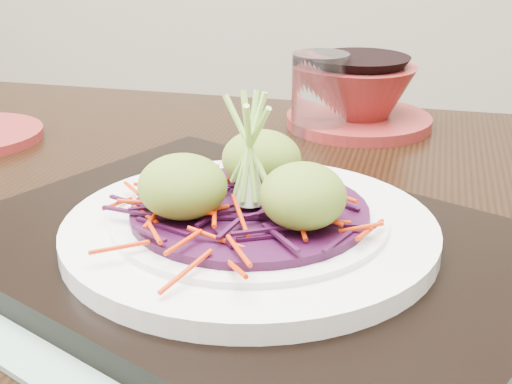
% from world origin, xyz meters
% --- Properties ---
extents(dining_table, '(1.21, 0.83, 0.74)m').
position_xyz_m(dining_table, '(0.07, 0.00, 0.64)').
color(dining_table, black).
rests_on(dining_table, ground).
extents(placemat, '(0.56, 0.51, 0.00)m').
position_xyz_m(placemat, '(0.10, -0.06, 0.74)').
color(placemat, gray).
rests_on(placemat, dining_table).
extents(serving_tray, '(0.48, 0.44, 0.02)m').
position_xyz_m(serving_tray, '(0.10, -0.06, 0.75)').
color(serving_tray, black).
rests_on(serving_tray, placemat).
extents(white_plate, '(0.25, 0.25, 0.02)m').
position_xyz_m(white_plate, '(0.10, -0.06, 0.77)').
color(white_plate, silver).
rests_on(white_plate, serving_tray).
extents(cabbage_bed, '(0.16, 0.16, 0.01)m').
position_xyz_m(cabbage_bed, '(0.10, -0.06, 0.78)').
color(cabbage_bed, '#330A29').
rests_on(cabbage_bed, white_plate).
extents(carrot_julienne, '(0.19, 0.19, 0.01)m').
position_xyz_m(carrot_julienne, '(0.10, -0.06, 0.79)').
color(carrot_julienne, red).
rests_on(carrot_julienne, cabbage_bed).
extents(guacamole_scoops, '(0.14, 0.12, 0.04)m').
position_xyz_m(guacamole_scoops, '(0.10, -0.06, 0.81)').
color(guacamole_scoops, olive).
rests_on(guacamole_scoops, cabbage_bed).
extents(scallion_garnish, '(0.06, 0.06, 0.09)m').
position_xyz_m(scallion_garnish, '(0.10, -0.06, 0.82)').
color(scallion_garnish, '#93D153').
rests_on(scallion_garnish, cabbage_bed).
extents(water_glass, '(0.06, 0.06, 0.09)m').
position_xyz_m(water_glass, '(0.11, 0.26, 0.78)').
color(water_glass, white).
rests_on(water_glass, dining_table).
extents(terracotta_bowl_set, '(0.21, 0.21, 0.07)m').
position_xyz_m(terracotta_bowl_set, '(0.15, 0.30, 0.77)').
color(terracotta_bowl_set, maroon).
rests_on(terracotta_bowl_set, dining_table).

